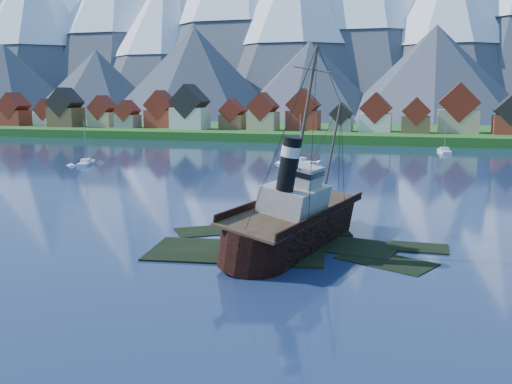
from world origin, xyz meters
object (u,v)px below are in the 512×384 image
(tugboat_wreck, at_px, (295,218))
(sailboat_e, at_px, (444,152))
(sailboat_a, at_px, (86,163))
(sailboat_c, at_px, (300,162))

(tugboat_wreck, xyz_separation_m, sailboat_e, (18.78, 109.18, -2.54))
(sailboat_a, bearing_deg, sailboat_c, -0.49)
(sailboat_a, xyz_separation_m, sailboat_c, (47.45, 16.22, 0.03))
(tugboat_wreck, relative_size, sailboat_e, 2.37)
(tugboat_wreck, bearing_deg, sailboat_c, 112.90)
(sailboat_c, bearing_deg, tugboat_wreck, -131.63)
(sailboat_c, height_order, sailboat_e, sailboat_c)
(sailboat_a, height_order, sailboat_c, sailboat_c)
(sailboat_c, distance_m, sailboat_e, 49.98)
(tugboat_wreck, distance_m, sailboat_a, 83.88)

